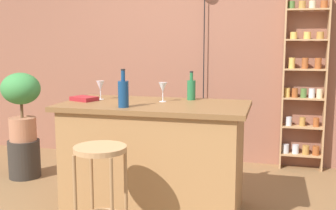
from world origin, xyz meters
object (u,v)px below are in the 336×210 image
(spice_shelf, at_px, (304,84))
(cookbook, at_px, (84,99))
(wine_glass_left, at_px, (163,88))
(bar_stool, at_px, (101,173))
(wine_glass_center, at_px, (100,86))
(bottle_wine_red, at_px, (191,89))
(potted_plant, at_px, (21,100))
(plant_stool, at_px, (24,159))
(bottle_olive_oil, at_px, (123,93))

(spice_shelf, xyz_separation_m, cookbook, (-1.89, -1.50, -0.03))
(spice_shelf, height_order, cookbook, spice_shelf)
(wine_glass_left, bearing_deg, bar_stool, -103.17)
(wine_glass_left, distance_m, wine_glass_center, 0.56)
(bar_stool, bearing_deg, bottle_wine_red, 68.19)
(bar_stool, height_order, spice_shelf, spice_shelf)
(wine_glass_center, relative_size, cookbook, 0.78)
(bar_stool, bearing_deg, potted_plant, 138.86)
(spice_shelf, bearing_deg, plant_stool, -160.03)
(wine_glass_center, distance_m, cookbook, 0.18)
(bottle_olive_oil, bearing_deg, cookbook, 150.34)
(wine_glass_left, xyz_separation_m, wine_glass_center, (-0.56, -0.00, 0.00))
(bar_stool, distance_m, spice_shelf, 2.70)
(bottle_olive_oil, distance_m, bottle_wine_red, 0.69)
(potted_plant, height_order, wine_glass_left, potted_plant)
(potted_plant, xyz_separation_m, bottle_wine_red, (1.82, -0.20, 0.18))
(bottle_olive_oil, relative_size, bottle_wine_red, 1.19)
(wine_glass_left, height_order, cookbook, wine_glass_left)
(bar_stool, relative_size, spice_shelf, 0.38)
(plant_stool, relative_size, cookbook, 1.88)
(cookbook, bearing_deg, wine_glass_left, 30.78)
(potted_plant, xyz_separation_m, bottle_olive_oil, (1.39, -0.74, 0.20))
(bar_stool, height_order, wine_glass_center, wine_glass_center)
(plant_stool, bearing_deg, cookbook, -26.93)
(spice_shelf, relative_size, bottle_olive_oil, 6.43)
(wine_glass_center, bearing_deg, spice_shelf, 38.06)
(spice_shelf, bearing_deg, bar_stool, -122.23)
(bottle_olive_oil, xyz_separation_m, bottle_wine_red, (0.43, 0.54, -0.02))
(wine_glass_left, relative_size, cookbook, 0.78)
(wine_glass_center, bearing_deg, plant_stool, 160.43)
(spice_shelf, height_order, wine_glass_left, spice_shelf)
(potted_plant, height_order, bottle_wine_red, bottle_wine_red)
(wine_glass_left, distance_m, cookbook, 0.69)
(bar_stool, height_order, bottle_olive_oil, bottle_olive_oil)
(spice_shelf, distance_m, potted_plant, 3.01)
(bottle_olive_oil, height_order, bottle_wine_red, bottle_olive_oil)
(spice_shelf, distance_m, cookbook, 2.42)
(spice_shelf, xyz_separation_m, bottle_olive_oil, (-1.44, -1.76, 0.06))
(wine_glass_left, bearing_deg, spice_shelf, 48.82)
(bottle_wine_red, distance_m, wine_glass_center, 0.79)
(bottle_wine_red, xyz_separation_m, wine_glass_left, (-0.21, -0.17, 0.02))
(bar_stool, relative_size, plant_stool, 1.83)
(spice_shelf, distance_m, wine_glass_center, 2.27)
(bar_stool, xyz_separation_m, wine_glass_left, (0.20, 0.86, 0.49))
(bottle_wine_red, relative_size, wine_glass_center, 1.52)
(bar_stool, distance_m, wine_glass_left, 1.01)
(bottle_olive_oil, height_order, wine_glass_left, bottle_olive_oil)
(potted_plant, distance_m, bottle_wine_red, 1.84)
(plant_stool, height_order, wine_glass_left, wine_glass_left)
(wine_glass_center, bearing_deg, cookbook, -135.28)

